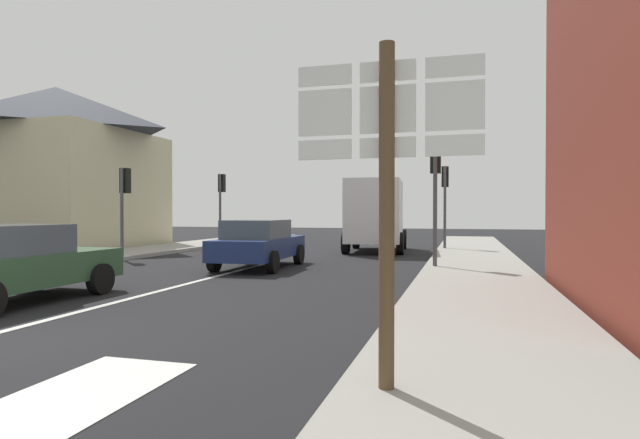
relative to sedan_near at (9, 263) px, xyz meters
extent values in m
plane|color=black|center=(1.82, 7.34, -0.76)|extent=(80.00, 80.00, 0.00)
cube|color=gray|center=(8.48, 5.34, -0.69)|extent=(2.92, 44.00, 0.14)
cube|color=gray|center=(-4.84, 5.34, -0.69)|extent=(2.92, 44.00, 0.14)
cube|color=silver|center=(1.82, 3.34, -0.75)|extent=(0.16, 12.00, 0.01)
cube|color=silver|center=(4.68, -3.66, -0.75)|extent=(1.20, 2.20, 0.01)
cube|color=beige|center=(-10.70, 12.97, 1.98)|extent=(8.03, 7.36, 5.48)
pyramid|color=#2D333D|center=(-10.70, 12.97, 5.83)|extent=(8.43, 7.73, 2.21)
cube|color=beige|center=(-10.70, 17.25, -0.41)|extent=(4.82, 1.20, 0.70)
cube|color=#2D5133|center=(0.00, 0.07, -0.14)|extent=(1.75, 4.20, 0.60)
cube|color=#47515B|center=(0.00, -0.18, 0.43)|extent=(1.55, 2.10, 0.55)
cylinder|color=black|center=(-0.88, 1.42, -0.44)|extent=(0.22, 0.64, 0.64)
cylinder|color=black|center=(0.87, 1.42, -0.44)|extent=(0.22, 0.64, 0.64)
cube|color=navy|center=(2.09, 7.14, -0.14)|extent=(1.90, 4.26, 0.60)
cube|color=#47515B|center=(2.10, 6.89, 0.43)|extent=(1.63, 2.16, 0.55)
cylinder|color=black|center=(1.17, 8.45, -0.44)|extent=(0.24, 0.65, 0.64)
cylinder|color=black|center=(2.91, 8.52, -0.44)|extent=(0.24, 0.65, 0.64)
cylinder|color=black|center=(1.26, 5.76, -0.44)|extent=(0.24, 0.65, 0.64)
cylinder|color=black|center=(3.01, 5.82, -0.44)|extent=(0.24, 0.65, 0.64)
cube|color=silver|center=(4.50, 14.08, 0.99)|extent=(2.47, 3.86, 2.60)
cube|color=silver|center=(4.31, 16.58, 0.69)|extent=(2.18, 1.45, 2.00)
cube|color=#47515B|center=(4.30, 16.63, 1.49)|extent=(1.76, 0.23, 0.70)
cylinder|color=black|center=(3.21, 16.44, -0.31)|extent=(0.35, 0.92, 0.90)
cylinder|color=black|center=(5.41, 16.61, -0.31)|extent=(0.35, 0.92, 0.90)
cylinder|color=black|center=(3.47, 13.05, -0.31)|extent=(0.35, 0.92, 0.90)
cylinder|color=black|center=(5.66, 13.22, -0.31)|extent=(0.35, 0.92, 0.90)
cylinder|color=brown|center=(7.47, -3.17, 0.84)|extent=(0.14, 0.14, 3.20)
cube|color=white|center=(6.89, -3.12, 2.20)|extent=(0.50, 0.03, 0.18)
cube|color=black|center=(6.89, -3.10, 2.20)|extent=(0.43, 0.01, 0.13)
cube|color=white|center=(6.89, -3.12, 1.86)|extent=(0.50, 0.03, 0.42)
cube|color=black|center=(6.89, -3.10, 1.86)|extent=(0.43, 0.01, 0.32)
cube|color=white|center=(6.89, -3.12, 1.52)|extent=(0.50, 0.03, 0.18)
cube|color=black|center=(6.89, -3.10, 1.52)|extent=(0.43, 0.01, 0.13)
cube|color=white|center=(7.47, -3.12, 2.20)|extent=(0.50, 0.03, 0.18)
cube|color=black|center=(7.47, -3.10, 2.20)|extent=(0.43, 0.01, 0.13)
cube|color=white|center=(7.47, -3.12, 1.86)|extent=(0.50, 0.03, 0.42)
cube|color=black|center=(7.47, -3.10, 1.86)|extent=(0.43, 0.01, 0.32)
cube|color=white|center=(7.47, -3.12, 1.52)|extent=(0.50, 0.03, 0.18)
cube|color=black|center=(7.47, -3.10, 1.52)|extent=(0.43, 0.01, 0.13)
cube|color=white|center=(8.05, -3.12, 2.20)|extent=(0.50, 0.03, 0.18)
cube|color=black|center=(8.05, -3.10, 2.20)|extent=(0.43, 0.01, 0.13)
cube|color=white|center=(8.05, -3.12, 1.86)|extent=(0.50, 0.03, 0.42)
cube|color=black|center=(8.05, -3.10, 1.86)|extent=(0.43, 0.01, 0.32)
cube|color=white|center=(8.05, -3.12, 1.52)|extent=(0.50, 0.03, 0.18)
cube|color=black|center=(8.05, -3.10, 1.52)|extent=(0.43, 0.01, 0.13)
cylinder|color=#47474C|center=(7.32, 15.64, 1.10)|extent=(0.12, 0.12, 3.71)
cube|color=black|center=(7.32, 15.84, 2.50)|extent=(0.30, 0.28, 0.90)
sphere|color=#360303|center=(7.32, 15.98, 2.77)|extent=(0.18, 0.18, 0.18)
sphere|color=#3C2303|center=(7.32, 15.98, 2.49)|extent=(0.18, 0.18, 0.18)
sphere|color=#0CA526|center=(7.32, 15.98, 2.21)|extent=(0.18, 0.18, 0.18)
cylinder|color=#47474C|center=(7.32, 7.72, 1.11)|extent=(0.12, 0.12, 3.75)
cube|color=black|center=(7.32, 7.92, 2.54)|extent=(0.30, 0.28, 0.90)
sphere|color=#360303|center=(7.32, 8.06, 2.81)|extent=(0.18, 0.18, 0.18)
sphere|color=#3C2303|center=(7.32, 8.06, 2.53)|extent=(0.18, 0.18, 0.18)
sphere|color=#0CA526|center=(7.32, 8.06, 2.25)|extent=(0.18, 0.18, 0.18)
cylinder|color=#47474C|center=(-3.69, 16.15, 1.05)|extent=(0.12, 0.12, 3.62)
cube|color=black|center=(-3.69, 16.35, 2.41)|extent=(0.30, 0.28, 0.90)
sphere|color=#360303|center=(-3.69, 16.49, 2.68)|extent=(0.18, 0.18, 0.18)
sphere|color=#3C2303|center=(-3.69, 16.49, 2.40)|extent=(0.18, 0.18, 0.18)
sphere|color=#0CA526|center=(-3.69, 16.49, 2.12)|extent=(0.18, 0.18, 0.18)
cylinder|color=#47474C|center=(-3.69, 8.35, 0.89)|extent=(0.12, 0.12, 3.29)
cube|color=black|center=(-3.69, 8.55, 2.08)|extent=(0.30, 0.28, 0.90)
sphere|color=#360303|center=(-3.69, 8.69, 2.35)|extent=(0.18, 0.18, 0.18)
sphere|color=#3C2303|center=(-3.69, 8.69, 2.07)|extent=(0.18, 0.18, 0.18)
sphere|color=#0CA526|center=(-3.69, 8.69, 1.79)|extent=(0.18, 0.18, 0.18)
camera|label=1|loc=(8.14, -7.78, 0.94)|focal=29.35mm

